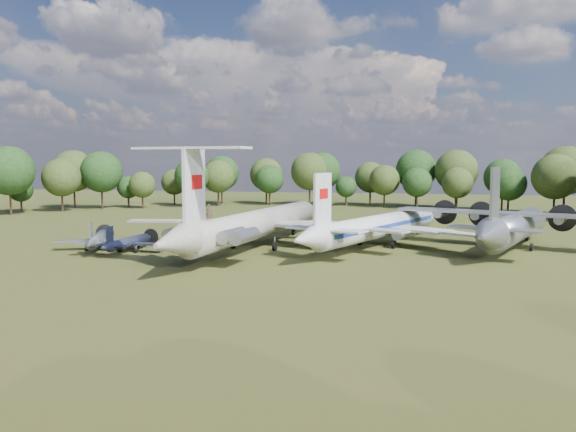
% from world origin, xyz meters
% --- Properties ---
extents(ground, '(300.00, 300.00, 0.00)m').
position_xyz_m(ground, '(0.00, 0.00, 0.00)').
color(ground, '#2A4216').
rests_on(ground, ground).
extents(il62_airliner, '(50.14, 61.46, 5.54)m').
position_xyz_m(il62_airliner, '(0.68, 1.43, 2.77)').
color(il62_airliner, beige).
rests_on(il62_airliner, ground).
extents(tu104_jet, '(50.59, 56.99, 4.71)m').
position_xyz_m(tu104_jet, '(17.79, 6.78, 2.35)').
color(tu104_jet, silver).
rests_on(tu104_jet, ground).
extents(an12_transport, '(46.51, 48.95, 5.16)m').
position_xyz_m(an12_transport, '(36.92, 8.31, 2.58)').
color(an12_transport, '#A4A6AC').
rests_on(an12_transport, ground).
extents(small_prop_west, '(10.93, 14.53, 2.07)m').
position_xyz_m(small_prop_west, '(-15.84, -6.84, 1.04)').
color(small_prop_west, black).
rests_on(small_prop_west, ground).
extents(small_prop_northwest, '(16.97, 19.24, 2.34)m').
position_xyz_m(small_prop_northwest, '(-21.04, -6.17, 1.17)').
color(small_prop_northwest, '#929599').
rests_on(small_prop_northwest, ground).
extents(person_on_il62, '(0.81, 0.63, 1.96)m').
position_xyz_m(person_on_il62, '(-1.24, -13.97, 6.52)').
color(person_on_il62, '#99684E').
rests_on(person_on_il62, il62_airliner).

